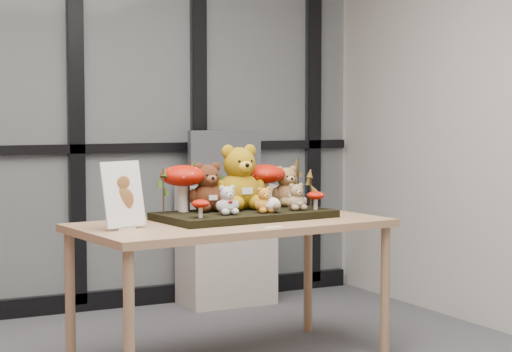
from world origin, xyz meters
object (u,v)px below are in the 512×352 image
display_table (231,234)px  bear_tan_back (286,184)px  bear_white_bow (227,198)px  bear_pooh_yellow (239,174)px  mushroom_front_left (201,208)px  cabinet (226,244)px  diorama_tray (245,215)px  monitor (225,157)px  sign_holder (123,197)px  bear_small_yellow (264,198)px  bear_beige_small (296,195)px  mushroom_back_right (264,183)px  mushroom_front_right (316,199)px  plush_cream_hedgehog (272,204)px  bear_brown_medium (207,184)px  mushroom_back_left (183,186)px

display_table → bear_tan_back: 0.54m
bear_white_bow → bear_tan_back: bearing=21.3°
display_table → bear_pooh_yellow: bearing=48.3°
bear_tan_back → bear_white_bow: size_ratio=1.48×
bear_pooh_yellow → bear_tan_back: bear_pooh_yellow is taller
mushroom_front_left → cabinet: size_ratio=0.12×
mushroom_front_left → diorama_tray: bearing=26.6°
bear_tan_back → monitor: monitor is taller
sign_holder → display_table: bearing=-15.1°
bear_small_yellow → sign_holder: (-0.76, -0.01, 0.04)m
bear_beige_small → mushroom_back_right: size_ratio=0.62×
mushroom_front_right → sign_holder: 1.07m
bear_beige_small → plush_cream_hedgehog: (-0.17, -0.05, -0.03)m
display_table → mushroom_front_left: size_ratio=16.50×
bear_beige_small → sign_holder: 0.96m
bear_brown_medium → mushroom_back_right: (0.37, 0.07, -0.01)m
display_table → mushroom_back_right: (0.31, 0.23, 0.23)m
bear_brown_medium → mushroom_back_left: (-0.12, 0.03, -0.01)m
sign_holder → monitor: bearing=30.5°
bear_tan_back → mushroom_front_right: bear_tan_back is taller
diorama_tray → mushroom_back_left: mushroom_back_left is taller
bear_brown_medium → cabinet: 1.45m
mushroom_front_left → mushroom_front_right: bearing=5.6°
mushroom_front_left → sign_holder: size_ratio=0.31×
mushroom_front_right → mushroom_front_left: bearing=-174.4°
bear_small_yellow → plush_cream_hedgehog: bear_small_yellow is taller
bear_white_bow → mushroom_front_left: (-0.17, -0.06, -0.03)m
bear_white_bow → mushroom_back_right: 0.44m
bear_tan_back → diorama_tray: bearing=-161.7°
sign_holder → mushroom_front_left: bearing=-26.4°
bear_brown_medium → mushroom_back_left: bearing=158.8°
bear_brown_medium → bear_white_bow: size_ratio=1.71×
display_table → bear_brown_medium: (-0.06, 0.16, 0.24)m
mushroom_back_left → mushroom_back_right: (0.49, 0.04, -0.01)m
bear_tan_back → bear_beige_small: (-0.06, -0.22, -0.04)m
display_table → bear_pooh_yellow: bear_pooh_yellow is taller
diorama_tray → monitor: monitor is taller
bear_beige_small → mushroom_front_right: 0.11m
plush_cream_hedgehog → mushroom_back_left: (-0.39, 0.25, 0.09)m
bear_pooh_yellow → plush_cream_hedgehog: size_ratio=4.33×
bear_tan_back → bear_beige_small: 0.24m
bear_tan_back → mushroom_front_left: 0.72m
display_table → bear_brown_medium: 0.30m
display_table → mushroom_back_right: mushroom_back_right is taller
display_table → mushroom_back_left: size_ratio=6.14×
bear_tan_back → mushroom_back_left: (-0.62, -0.02, 0.01)m
bear_beige_small → mushroom_back_left: 0.59m
diorama_tray → mushroom_back_right: size_ratio=3.55×
monitor → diorama_tray: bearing=-110.9°
bear_tan_back → mushroom_front_left: size_ratio=2.43×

